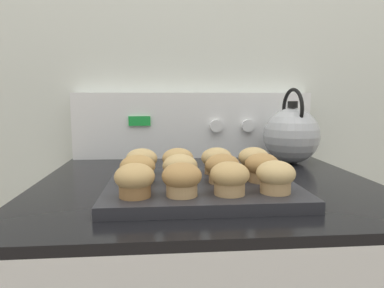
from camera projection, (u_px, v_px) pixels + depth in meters
The scene contains 16 objects.
wall_back at pixel (192, 75), 1.15m from camera, with size 8.00×0.05×2.40m.
control_panel at pixel (194, 125), 1.12m from camera, with size 0.77×0.07×0.21m.
muffin_pan at pixel (202, 188), 0.70m from camera, with size 0.38×0.30×0.02m.
muffin_r0_c0 at pixel (135, 180), 0.60m from camera, with size 0.07×0.07×0.06m.
muffin_r0_c1 at pixel (182, 179), 0.60m from camera, with size 0.07×0.07×0.06m.
muffin_r0_c2 at pixel (230, 178), 0.61m from camera, with size 0.07×0.07×0.06m.
muffin_r0_c3 at pixel (276, 176), 0.62m from camera, with size 0.07×0.07×0.06m.
muffin_r1_c0 at pixel (138, 169), 0.68m from camera, with size 0.07×0.07×0.06m.
muffin_r1_c1 at pixel (180, 169), 0.69m from camera, with size 0.07×0.07×0.06m.
muffin_r1_c2 at pixel (222, 168), 0.70m from camera, with size 0.07×0.07×0.06m.
muffin_r1_c3 at pixel (262, 167), 0.71m from camera, with size 0.07×0.07×0.06m.
muffin_r2_c0 at pixel (142, 161), 0.77m from camera, with size 0.07×0.07×0.06m.
muffin_r2_c1 at pixel (178, 161), 0.78m from camera, with size 0.07×0.07×0.06m.
muffin_r2_c2 at pixel (217, 160), 0.79m from camera, with size 0.07×0.07×0.06m.
muffin_r2_c3 at pixel (254, 160), 0.79m from camera, with size 0.07×0.07×0.06m.
tea_kettle at pixel (291, 135), 1.02m from camera, with size 0.16×0.19×0.22m.
Camera 1 is at (-0.10, -0.43, 1.12)m, focal length 32.00 mm.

